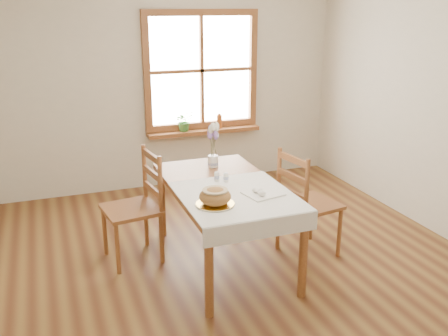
{
  "coord_description": "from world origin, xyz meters",
  "views": [
    {
      "loc": [
        -1.4,
        -3.51,
        2.24
      ],
      "look_at": [
        0.0,
        0.3,
        0.9
      ],
      "focal_mm": 40.0,
      "sensor_mm": 36.0,
      "label": 1
    }
  ],
  "objects_px": {
    "chair_left": "(131,208)",
    "bread_plate": "(215,204)",
    "chair_right": "(310,203)",
    "dining_table": "(224,194)",
    "flower_vase": "(213,162)"
  },
  "relations": [
    {
      "from": "chair_left",
      "to": "bread_plate",
      "type": "height_order",
      "value": "chair_left"
    },
    {
      "from": "chair_right",
      "to": "dining_table",
      "type": "bearing_deg",
      "value": 73.78
    },
    {
      "from": "chair_right",
      "to": "bread_plate",
      "type": "distance_m",
      "value": 1.13
    },
    {
      "from": "chair_left",
      "to": "bread_plate",
      "type": "xyz_separation_m",
      "value": [
        0.52,
        -0.79,
        0.26
      ]
    },
    {
      "from": "chair_left",
      "to": "chair_right",
      "type": "height_order",
      "value": "chair_left"
    },
    {
      "from": "chair_left",
      "to": "chair_right",
      "type": "bearing_deg",
      "value": 66.11
    },
    {
      "from": "dining_table",
      "to": "chair_left",
      "type": "xyz_separation_m",
      "value": [
        -0.76,
        0.35,
        -0.16
      ]
    },
    {
      "from": "dining_table",
      "to": "flower_vase",
      "type": "xyz_separation_m",
      "value": [
        0.06,
        0.48,
        0.14
      ]
    },
    {
      "from": "bread_plate",
      "to": "chair_right",
      "type": "bearing_deg",
      "value": 18.28
    },
    {
      "from": "chair_left",
      "to": "chair_right",
      "type": "relative_size",
      "value": 1.0
    },
    {
      "from": "dining_table",
      "to": "flower_vase",
      "type": "height_order",
      "value": "flower_vase"
    },
    {
      "from": "dining_table",
      "to": "chair_left",
      "type": "bearing_deg",
      "value": 155.45
    },
    {
      "from": "dining_table",
      "to": "flower_vase",
      "type": "distance_m",
      "value": 0.5
    },
    {
      "from": "bread_plate",
      "to": "flower_vase",
      "type": "distance_m",
      "value": 0.97
    },
    {
      "from": "chair_left",
      "to": "bread_plate",
      "type": "relative_size",
      "value": 3.49
    }
  ]
}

